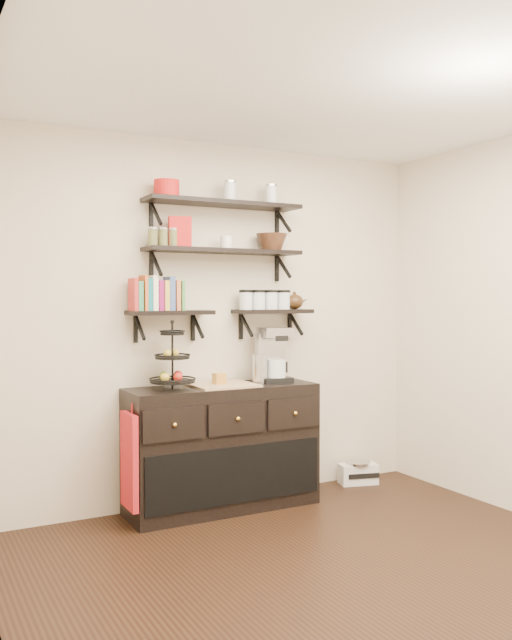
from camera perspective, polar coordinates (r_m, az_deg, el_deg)
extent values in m
plane|color=black|center=(3.94, 8.17, -21.19)|extent=(3.50, 3.50, 0.00)
cube|color=white|center=(3.80, 8.38, 19.59)|extent=(3.50, 3.50, 0.02)
cube|color=beige|center=(5.14, -3.36, -0.23)|extent=(3.50, 0.02, 2.70)
cube|color=beige|center=(2.95, -20.28, -2.01)|extent=(0.02, 3.50, 2.70)
cube|color=black|center=(5.06, -2.73, 9.77)|extent=(1.20, 0.27, 0.03)
cube|color=black|center=(4.96, -8.83, 8.57)|extent=(0.02, 0.03, 0.20)
cube|color=black|center=(5.39, 1.77, 8.06)|extent=(0.02, 0.03, 0.20)
cube|color=black|center=(5.03, -2.72, 5.82)|extent=(1.20, 0.27, 0.03)
cube|color=black|center=(4.93, -8.80, 4.53)|extent=(0.02, 0.03, 0.20)
cube|color=black|center=(5.37, 1.77, 4.35)|extent=(0.02, 0.03, 0.20)
cube|color=black|center=(4.86, -7.24, 0.63)|extent=(0.60, 0.25, 0.03)
cube|color=black|center=(4.90, -10.10, -0.73)|extent=(0.02, 0.03, 0.20)
cube|color=black|center=(5.05, -5.35, -0.62)|extent=(0.03, 0.03, 0.20)
cube|color=black|center=(5.22, 1.41, 0.73)|extent=(0.60, 0.25, 0.03)
cube|color=black|center=(5.22, -1.29, -0.53)|extent=(0.03, 0.03, 0.20)
cube|color=black|center=(5.43, 2.86, -0.43)|extent=(0.02, 0.03, 0.20)
cube|color=#B52C2A|center=(4.78, -10.16, 1.97)|extent=(0.02, 0.15, 0.20)
cube|color=#31835A|center=(4.79, -9.79, 2.21)|extent=(0.03, 0.15, 0.24)
cube|color=#C85626|center=(4.80, -9.35, 2.03)|extent=(0.04, 0.15, 0.21)
cube|color=#126D7D|center=(4.81, -8.95, 2.27)|extent=(0.03, 0.15, 0.25)
cube|color=white|center=(4.82, -8.56, 2.09)|extent=(0.03, 0.15, 0.22)
cube|color=#891356|center=(4.84, -8.12, 2.33)|extent=(0.04, 0.15, 0.26)
cube|color=gold|center=(4.85, -7.70, 2.16)|extent=(0.03, 0.15, 0.23)
cube|color=#3C5594|center=(4.86, -7.30, 1.98)|extent=(0.03, 0.15, 0.20)
cube|color=#C6653B|center=(4.88, -6.85, 2.22)|extent=(0.04, 0.15, 0.24)
cube|color=#3E8843|center=(4.89, -6.42, 2.04)|extent=(0.03, 0.15, 0.21)
cylinder|color=silver|center=(5.11, -0.86, 1.61)|extent=(0.10, 0.10, 0.13)
cylinder|color=silver|center=(5.16, 0.22, 1.61)|extent=(0.10, 0.10, 0.13)
cylinder|color=silver|center=(5.22, 1.29, 1.61)|extent=(0.10, 0.10, 0.13)
cylinder|color=silver|center=(5.27, 2.33, 1.62)|extent=(0.10, 0.10, 0.13)
cube|color=black|center=(5.02, -2.86, -10.66)|extent=(1.40, 0.45, 0.90)
cube|color=tan|center=(4.94, -2.87, -5.47)|extent=(0.45, 0.41, 0.02)
sphere|color=gold|center=(4.56, -6.85, -8.76)|extent=(0.04, 0.04, 0.04)
sphere|color=gold|center=(4.75, -1.54, -8.32)|extent=(0.04, 0.04, 0.04)
sphere|color=gold|center=(4.97, 3.33, -7.86)|extent=(0.04, 0.04, 0.04)
cylinder|color=black|center=(4.77, -7.05, -3.06)|extent=(0.01, 0.01, 0.46)
cylinder|color=black|center=(4.79, -7.04, -5.15)|extent=(0.31, 0.31, 0.01)
cylinder|color=black|center=(4.77, -7.05, -3.17)|extent=(0.24, 0.24, 0.02)
cylinder|color=black|center=(4.76, -7.06, -1.17)|extent=(0.17, 0.17, 0.02)
sphere|color=#B21914|center=(4.83, -6.59, -4.64)|extent=(0.06, 0.06, 0.06)
sphere|color=gold|center=(4.75, -7.47, -2.79)|extent=(0.06, 0.06, 0.06)
cube|color=#A97527|center=(4.92, -3.12, -4.93)|extent=(0.08, 0.08, 0.08)
cube|color=black|center=(5.14, 1.61, -5.04)|extent=(0.25, 0.23, 0.04)
cube|color=silver|center=(5.18, 1.22, -3.04)|extent=(0.23, 0.11, 0.35)
cube|color=silver|center=(5.11, 1.61, -1.04)|extent=(0.25, 0.23, 0.07)
cylinder|color=silver|center=(5.11, 1.72, -4.09)|extent=(0.16, 0.16, 0.13)
cylinder|color=silver|center=(5.05, 0.33, -4.15)|extent=(0.11, 0.11, 0.22)
cube|color=maroon|center=(4.67, -10.62, -11.59)|extent=(0.04, 0.27, 0.64)
cube|color=silver|center=(5.80, 8.59, -12.69)|extent=(0.34, 0.23, 0.16)
cylinder|color=silver|center=(5.78, 8.59, -11.80)|extent=(0.25, 0.25, 0.02)
cube|color=black|center=(5.74, 9.09, -12.86)|extent=(0.26, 0.08, 0.04)
cube|color=red|center=(4.90, -6.43, 7.37)|extent=(0.17, 0.09, 0.22)
cylinder|color=white|center=(5.04, -2.53, 6.53)|extent=(0.09, 0.09, 0.10)
cylinder|color=red|center=(4.90, -7.54, 10.90)|extent=(0.18, 0.18, 0.12)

